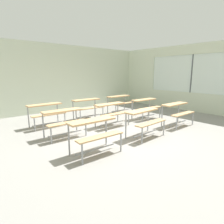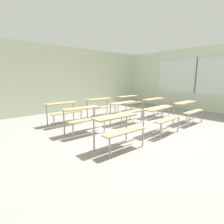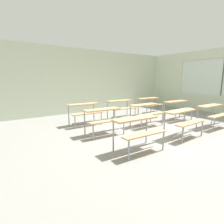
% 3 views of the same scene
% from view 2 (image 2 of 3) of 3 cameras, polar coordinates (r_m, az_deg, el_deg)
% --- Properties ---
extents(ground, '(10.00, 9.00, 0.05)m').
position_cam_2_polar(ground, '(5.29, 7.35, -6.74)').
color(ground, gray).
extents(wall_back, '(10.00, 0.12, 3.00)m').
position_cam_2_polar(wall_back, '(8.68, -15.63, 10.18)').
color(wall_back, beige).
rests_on(wall_back, ground).
extents(wall_right, '(0.12, 9.00, 3.00)m').
position_cam_2_polar(wall_right, '(9.35, 29.23, 8.91)').
color(wall_right, beige).
rests_on(wall_right, ground).
extents(desk_bench_r0c0, '(1.12, 0.62, 0.74)m').
position_cam_2_polar(desk_bench_r0c0, '(3.94, 2.10, -4.01)').
color(desk_bench_r0c0, tan).
rests_on(desk_bench_r0c0, ground).
extents(desk_bench_r0c1, '(1.13, 0.64, 0.74)m').
position_cam_2_polar(desk_bench_r0c1, '(5.21, 15.75, -0.65)').
color(desk_bench_r0c1, tan).
rests_on(desk_bench_r0c1, ground).
extents(desk_bench_r0c2, '(1.10, 0.60, 0.74)m').
position_cam_2_polar(desk_bench_r0c2, '(6.70, 23.58, 1.41)').
color(desk_bench_r0c2, tan).
rests_on(desk_bench_r0c2, ground).
extents(desk_bench_r1c0, '(1.12, 0.63, 0.74)m').
position_cam_2_polar(desk_bench_r1c0, '(5.06, -9.19, -0.72)').
color(desk_bench_r1c0, tan).
rests_on(desk_bench_r1c0, ground).
extents(desk_bench_r1c1, '(1.10, 0.60, 0.74)m').
position_cam_2_polar(desk_bench_r1c1, '(6.12, 4.55, 1.46)').
color(desk_bench_r1c1, tan).
rests_on(desk_bench_r1c1, ground).
extents(desk_bench_r1c2, '(1.12, 0.63, 0.74)m').
position_cam_2_polar(desk_bench_r1c2, '(7.37, 14.12, 2.82)').
color(desk_bench_r1c2, tan).
rests_on(desk_bench_r1c2, ground).
extents(desk_bench_r2c0, '(1.10, 0.59, 0.74)m').
position_cam_2_polar(desk_bench_r2c0, '(6.21, -15.50, 1.23)').
color(desk_bench_r2c0, tan).
rests_on(desk_bench_r2c0, ground).
extents(desk_bench_r2c1, '(1.13, 0.64, 0.74)m').
position_cam_2_polar(desk_bench_r2c1, '(7.12, -3.65, 2.85)').
color(desk_bench_r2c1, tan).
rests_on(desk_bench_r2c1, ground).
extents(desk_bench_r2c2, '(1.12, 0.62, 0.74)m').
position_cam_2_polar(desk_bench_r2c2, '(8.25, 5.76, 3.98)').
color(desk_bench_r2c2, tan).
rests_on(desk_bench_r2c2, ground).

